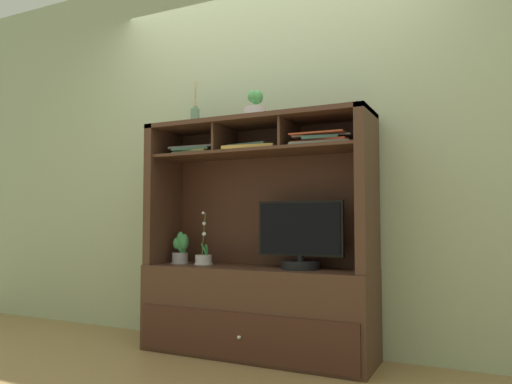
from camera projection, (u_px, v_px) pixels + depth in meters
floor_plane at (256, 357)px, 3.06m from camera, size 6.00×6.00×0.02m
back_wall at (271, 142)px, 3.36m from camera, size 6.00×0.02×2.80m
media_console at (257, 281)px, 3.09m from camera, size 1.50×0.46×1.51m
tv_monitor at (300, 240)px, 2.96m from camera, size 0.55×0.24×0.42m
potted_orchid at (203, 258)px, 3.26m from camera, size 0.13×0.13×0.36m
potted_fern at (181, 249)px, 3.35m from camera, size 0.13×0.13×0.22m
magazine_stack_left at (253, 148)px, 3.10m from camera, size 0.37×0.29×0.04m
magazine_stack_centre at (196, 151)px, 3.33m from camera, size 0.36×0.23×0.06m
magazine_stack_right at (323, 141)px, 2.90m from camera, size 0.38×0.28×0.07m
diffuser_bottle at (195, 117)px, 3.38m from camera, size 0.06×0.06×0.32m
potted_succulent at (255, 108)px, 3.13m from camera, size 0.17×0.17×0.19m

